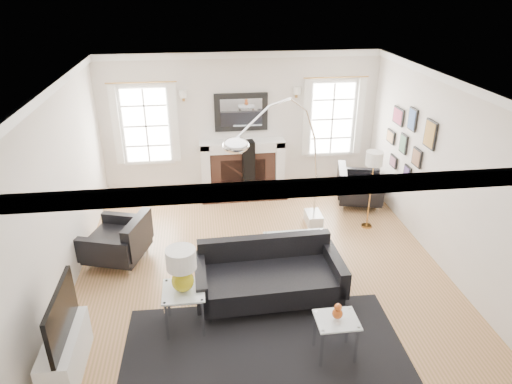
{
  "coord_description": "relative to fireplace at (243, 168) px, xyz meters",
  "views": [
    {
      "loc": [
        -0.82,
        -5.76,
        4.06
      ],
      "look_at": [
        -0.05,
        0.3,
        1.17
      ],
      "focal_mm": 32.0,
      "sensor_mm": 36.0,
      "label": 1
    }
  ],
  "objects": [
    {
      "name": "floor",
      "position": [
        0.0,
        -2.79,
        -0.54
      ],
      "size": [
        6.0,
        6.0,
        0.0
      ],
      "primitive_type": "plane",
      "color": "olive",
      "rests_on": "ground"
    },
    {
      "name": "back_wall",
      "position": [
        0.0,
        0.21,
        0.86
      ],
      "size": [
        5.5,
        0.04,
        2.8
      ],
      "primitive_type": "cube",
      "color": "silver",
      "rests_on": "floor"
    },
    {
      "name": "front_wall",
      "position": [
        0.0,
        -5.79,
        0.86
      ],
      "size": [
        5.5,
        0.04,
        2.8
      ],
      "primitive_type": "cube",
      "color": "silver",
      "rests_on": "floor"
    },
    {
      "name": "left_wall",
      "position": [
        -2.75,
        -2.79,
        0.86
      ],
      "size": [
        0.04,
        6.0,
        2.8
      ],
      "primitive_type": "cube",
      "color": "silver",
      "rests_on": "floor"
    },
    {
      "name": "right_wall",
      "position": [
        2.75,
        -2.79,
        0.86
      ],
      "size": [
        0.04,
        6.0,
        2.8
      ],
      "primitive_type": "cube",
      "color": "silver",
      "rests_on": "floor"
    },
    {
      "name": "ceiling",
      "position": [
        0.0,
        -2.79,
        2.26
      ],
      "size": [
        5.5,
        6.0,
        0.02
      ],
      "primitive_type": "cube",
      "color": "white",
      "rests_on": "back_wall"
    },
    {
      "name": "crown_molding",
      "position": [
        0.0,
        -2.79,
        2.2
      ],
      "size": [
        5.5,
        6.0,
        0.12
      ],
      "primitive_type": "cube",
      "color": "white",
      "rests_on": "back_wall"
    },
    {
      "name": "fireplace",
      "position": [
        0.0,
        0.0,
        0.0
      ],
      "size": [
        1.7,
        0.69,
        1.11
      ],
      "color": "white",
      "rests_on": "floor"
    },
    {
      "name": "mantel_mirror",
      "position": [
        0.0,
        0.16,
        1.11
      ],
      "size": [
        1.05,
        0.07,
        0.75
      ],
      "color": "black",
      "rests_on": "back_wall"
    },
    {
      "name": "window_left",
      "position": [
        -1.85,
        0.16,
        0.92
      ],
      "size": [
        1.24,
        0.15,
        1.62
      ],
      "color": "white",
      "rests_on": "back_wall"
    },
    {
      "name": "window_right",
      "position": [
        1.85,
        0.16,
        0.92
      ],
      "size": [
        1.24,
        0.15,
        1.62
      ],
      "color": "white",
      "rests_on": "back_wall"
    },
    {
      "name": "gallery_wall",
      "position": [
        2.72,
        -1.5,
        0.99
      ],
      "size": [
        0.04,
        1.73,
        1.29
      ],
      "color": "black",
      "rests_on": "right_wall"
    },
    {
      "name": "tv_unit",
      "position": [
        -2.44,
        -4.49,
        -0.21
      ],
      "size": [
        0.35,
        1.0,
        1.09
      ],
      "color": "white",
      "rests_on": "floor"
    },
    {
      "name": "sofa",
      "position": [
        -0.0,
        -3.46,
        -0.19
      ],
      "size": [
        2.01,
        0.97,
        0.65
      ],
      "color": "black",
      "rests_on": "floor"
    },
    {
      "name": "armchair_left",
      "position": [
        -2.14,
        -2.3,
        -0.19
      ],
      "size": [
        1.08,
        1.15,
        0.64
      ],
      "color": "black",
      "rests_on": "floor"
    },
    {
      "name": "armchair_right",
      "position": [
        2.14,
        -0.83,
        -0.2
      ],
      "size": [
        1.02,
        1.09,
        0.62
      ],
      "color": "black",
      "rests_on": "floor"
    },
    {
      "name": "coffee_table",
      "position": [
        0.56,
        -2.91,
        -0.14
      ],
      "size": [
        0.98,
        0.98,
        0.44
      ],
      "color": "silver",
      "rests_on": "floor"
    },
    {
      "name": "side_table_left",
      "position": [
        -1.13,
        -3.93,
        -0.08
      ],
      "size": [
        0.52,
        0.52,
        0.57
      ],
      "color": "silver",
      "rests_on": "floor"
    },
    {
      "name": "nesting_table",
      "position": [
        0.61,
        -4.64,
        -0.13
      ],
      "size": [
        0.48,
        0.41,
        0.53
      ],
      "color": "silver",
      "rests_on": "floor"
    },
    {
      "name": "gourd_lamp",
      "position": [
        -1.13,
        -3.93,
        0.36
      ],
      "size": [
        0.36,
        0.36,
        0.58
      ],
      "color": "gold",
      "rests_on": "side_table_left"
    },
    {
      "name": "orange_vase",
      "position": [
        0.61,
        -4.64,
        0.1
      ],
      "size": [
        0.12,
        0.12,
        0.19
      ],
      "color": "#B94D17",
      "rests_on": "nesting_table"
    },
    {
      "name": "arc_floor_lamp",
      "position": [
        0.39,
        -2.15,
        0.84
      ],
      "size": [
        1.8,
        1.67,
        2.55
      ],
      "color": "white",
      "rests_on": "floor"
    },
    {
      "name": "stick_floor_lamp",
      "position": [
        2.05,
        -1.74,
        0.69
      ],
      "size": [
        0.29,
        0.29,
        1.42
      ],
      "color": "#B8833F",
      "rests_on": "floor"
    },
    {
      "name": "speaker_tower",
      "position": [
        0.1,
        -0.14,
        0.04
      ],
      "size": [
        0.26,
        0.26,
        1.16
      ],
      "primitive_type": "cube",
      "rotation": [
        0.0,
        0.0,
        0.12
      ],
      "color": "black",
      "rests_on": "floor"
    }
  ]
}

